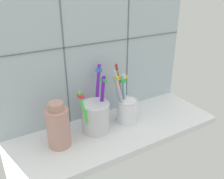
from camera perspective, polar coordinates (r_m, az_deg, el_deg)
counter_slab at (r=73.84cm, az=1.13°, el=-10.07°), size 64.00×22.00×2.00cm
tile_wall_back at (r=73.95cm, az=-3.66°, el=8.50°), size 64.00×2.20×45.00cm
toothbrush_cup_left at (r=70.51cm, az=-3.90°, el=-6.17°), size 11.53×11.05×18.33cm
toothbrush_cup_right at (r=75.45cm, az=3.41°, el=-4.21°), size 8.91×6.65×19.10cm
ceramic_vase at (r=65.37cm, az=-12.73°, el=-8.59°), size 6.19×6.19×13.00cm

